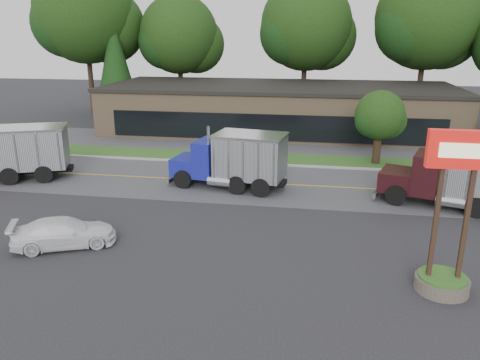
% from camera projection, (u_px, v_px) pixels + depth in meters
% --- Properties ---
extents(ground, '(140.00, 140.00, 0.00)m').
position_uv_depth(ground, '(183.00, 241.00, 21.14)').
color(ground, '#36363B').
rests_on(ground, ground).
extents(road, '(60.00, 8.00, 0.02)m').
position_uv_depth(road, '(223.00, 181.00, 29.60)').
color(road, slate).
rests_on(road, ground).
extents(center_line, '(60.00, 0.12, 0.01)m').
position_uv_depth(center_line, '(223.00, 181.00, 29.60)').
color(center_line, gold).
rests_on(center_line, ground).
extents(curb, '(60.00, 0.30, 0.12)m').
position_uv_depth(curb, '(235.00, 164.00, 33.55)').
color(curb, '#9E9E99').
rests_on(curb, ground).
extents(grass_verge, '(60.00, 3.40, 0.03)m').
position_uv_depth(grass_verge, '(239.00, 158.00, 35.24)').
color(grass_verge, '#376221').
rests_on(grass_verge, ground).
extents(far_parking, '(60.00, 7.00, 0.02)m').
position_uv_depth(far_parking, '(249.00, 143.00, 39.94)').
color(far_parking, slate).
rests_on(far_parking, ground).
extents(strip_mall, '(32.00, 12.00, 4.00)m').
position_uv_depth(strip_mall, '(279.00, 109.00, 44.66)').
color(strip_mall, '#967B5C').
rests_on(strip_mall, ground).
extents(bilo_sign, '(2.20, 1.90, 5.95)m').
position_uv_depth(bilo_sign, '(448.00, 240.00, 16.52)').
color(bilo_sign, '#6B6054').
rests_on(bilo_sign, ground).
extents(tree_far_a, '(11.52, 10.84, 16.43)m').
position_uv_depth(tree_far_a, '(87.00, 18.00, 51.32)').
color(tree_far_a, '#382619').
rests_on(tree_far_a, ground).
extents(tree_far_b, '(9.20, 8.66, 13.13)m').
position_uv_depth(tree_far_b, '(181.00, 38.00, 52.23)').
color(tree_far_b, '#382619').
rests_on(tree_far_b, ground).
extents(tree_far_c, '(10.23, 9.63, 14.60)m').
position_uv_depth(tree_far_c, '(307.00, 29.00, 49.75)').
color(tree_far_c, '#382619').
rests_on(tree_far_c, ground).
extents(tree_far_d, '(10.87, 10.23, 15.50)m').
position_uv_depth(tree_far_d, '(428.00, 23.00, 46.74)').
color(tree_far_d, '#382619').
rests_on(tree_far_d, ground).
extents(evergreen_left, '(4.73, 4.73, 10.75)m').
position_uv_depth(evergreen_left, '(115.00, 63.00, 50.08)').
color(evergreen_left, '#382619').
rests_on(evergreen_left, ground).
extents(tree_verge, '(3.67, 3.45, 5.23)m').
position_uv_depth(tree_verge, '(380.00, 118.00, 32.69)').
color(tree_verge, '#382619').
rests_on(tree_verge, ground).
extents(dump_truck_blue, '(7.18, 3.67, 3.36)m').
position_uv_depth(dump_truck_blue, '(235.00, 159.00, 27.92)').
color(dump_truck_blue, black).
rests_on(dump_truck_blue, ground).
extents(dump_truck_maroon, '(8.19, 4.80, 3.36)m').
position_uv_depth(dump_truck_maroon, '(468.00, 177.00, 24.48)').
color(dump_truck_maroon, black).
rests_on(dump_truck_maroon, ground).
extents(rally_car, '(4.73, 3.43, 1.27)m').
position_uv_depth(rally_car, '(64.00, 232.00, 20.49)').
color(rally_car, white).
rests_on(rally_car, ground).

